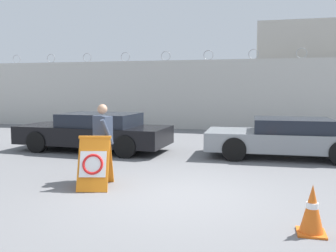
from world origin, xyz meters
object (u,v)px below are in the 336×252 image
Objects in this scene: barricade_sign at (95,162)px; parked_car_front_coupe at (95,132)px; security_guard at (103,139)px; parked_car_rear_sedan at (286,137)px; traffic_cone_near at (312,210)px.

barricade_sign is 0.22× the size of parked_car_front_coupe.
security_guard reaches higher than parked_car_front_coupe.
security_guard is 5.44m from parked_car_rear_sedan.
security_guard is 4.56m from traffic_cone_near.
security_guard reaches higher than barricade_sign.
barricade_sign is 0.24× the size of parked_car_rear_sedan.
traffic_cone_near is at bearing 88.58° from parked_car_rear_sedan.
parked_car_front_coupe is (-5.82, 5.52, 0.27)m from traffic_cone_near.
parked_car_front_coupe is (-1.81, 3.43, -0.29)m from security_guard.
parked_car_rear_sedan reaches higher than traffic_cone_near.
parked_car_front_coupe is at bearing 0.87° from parked_car_rear_sedan.
parked_car_rear_sedan is (3.97, 3.70, -0.32)m from security_guard.
barricade_sign is at bearing 159.45° from traffic_cone_near.
parked_car_rear_sedan is (5.78, 0.27, -0.03)m from parked_car_front_coupe.
traffic_cone_near is 0.14× the size of parked_car_front_coupe.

